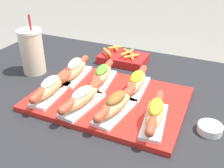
# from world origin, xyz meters

# --- Properties ---
(serving_tray) EXTENTS (0.51, 0.36, 0.02)m
(serving_tray) POSITION_xyz_m (0.00, -0.01, 0.76)
(serving_tray) COLOR red
(serving_tray) RESTS_ON patio_table
(hot_dog_0) EXTENTS (0.07, 0.22, 0.07)m
(hot_dog_0) POSITION_xyz_m (-0.18, -0.09, 0.80)
(hot_dog_0) COLOR white
(hot_dog_0) RESTS_ON serving_tray
(hot_dog_1) EXTENTS (0.08, 0.22, 0.06)m
(hot_dog_1) POSITION_xyz_m (-0.05, -0.10, 0.80)
(hot_dog_1) COLOR white
(hot_dog_1) RESTS_ON serving_tray
(hot_dog_2) EXTENTS (0.09, 0.22, 0.07)m
(hot_dog_2) POSITION_xyz_m (0.06, -0.09, 0.80)
(hot_dog_2) COLOR white
(hot_dog_2) RESTS_ON serving_tray
(hot_dog_3) EXTENTS (0.08, 0.22, 0.07)m
(hot_dog_3) POSITION_xyz_m (0.18, -0.09, 0.80)
(hot_dog_3) COLOR white
(hot_dog_3) RESTS_ON serving_tray
(hot_dog_4) EXTENTS (0.08, 0.22, 0.08)m
(hot_dog_4) POSITION_xyz_m (-0.17, 0.06, 0.80)
(hot_dog_4) COLOR white
(hot_dog_4) RESTS_ON serving_tray
(hot_dog_5) EXTENTS (0.08, 0.22, 0.07)m
(hot_dog_5) POSITION_xyz_m (-0.06, 0.06, 0.80)
(hot_dog_5) COLOR white
(hot_dog_5) RESTS_ON serving_tray
(hot_dog_6) EXTENTS (0.07, 0.22, 0.07)m
(hot_dog_6) POSITION_xyz_m (0.07, 0.06, 0.80)
(hot_dog_6) COLOR white
(hot_dog_6) RESTS_ON serving_tray
(sauce_bowl) EXTENTS (0.07, 0.07, 0.02)m
(sauce_bowl) POSITION_xyz_m (0.33, -0.04, 0.76)
(sauce_bowl) COLOR white
(sauce_bowl) RESTS_ON patio_table
(drink_cup) EXTENTS (0.09, 0.09, 0.24)m
(drink_cup) POSITION_xyz_m (-0.37, 0.06, 0.84)
(drink_cup) COLOR beige
(drink_cup) RESTS_ON patio_table
(fries_basket) EXTENTS (0.20, 0.14, 0.06)m
(fries_basket) POSITION_xyz_m (-0.07, 0.30, 0.77)
(fries_basket) COLOR red
(fries_basket) RESTS_ON patio_table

